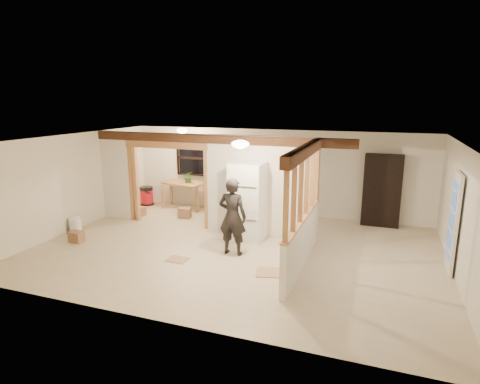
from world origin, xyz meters
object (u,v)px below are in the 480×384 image
at_px(bookshelf, 382,191).
at_px(shop_vac, 147,196).
at_px(woman, 232,217).
at_px(refrigerator, 248,202).
at_px(work_table, 184,195).

bearing_deg(bookshelf, shop_vac, -177.85).
height_order(woman, shop_vac, woman).
relative_size(woman, shop_vac, 2.86).
xyz_separation_m(refrigerator, bookshelf, (3.02, 2.26, 0.02)).
height_order(woman, bookshelf, bookshelf).
bearing_deg(woman, shop_vac, -35.77).
xyz_separation_m(refrigerator, work_table, (-2.83, 2.05, -0.54)).
height_order(work_table, bookshelf, bookshelf).
bearing_deg(work_table, refrigerator, -23.96).
relative_size(refrigerator, woman, 1.10).
relative_size(woman, bookshelf, 0.88).
height_order(refrigerator, shop_vac, refrigerator).
distance_m(work_table, bookshelf, 5.88).
bearing_deg(refrigerator, bookshelf, 36.75).
bearing_deg(bookshelf, woman, -132.66).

